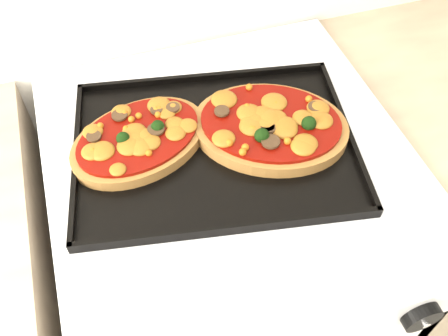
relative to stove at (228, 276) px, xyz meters
name	(u,v)px	position (x,y,z in m)	size (l,w,h in m)	color
stove	(228,276)	(0.00, 0.00, 0.00)	(0.60, 0.60, 0.91)	white
knob_right	(422,317)	(0.18, -0.33, 0.40)	(0.06, 0.06, 0.02)	black
baking_tray	(215,145)	(-0.02, 0.01, 0.47)	(0.45, 0.34, 0.02)	black
pizza_left	(139,138)	(-0.14, 0.05, 0.48)	(0.23, 0.16, 0.03)	#A46938
pizza_right	(270,125)	(0.07, 0.01, 0.48)	(0.26, 0.19, 0.04)	#A46938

